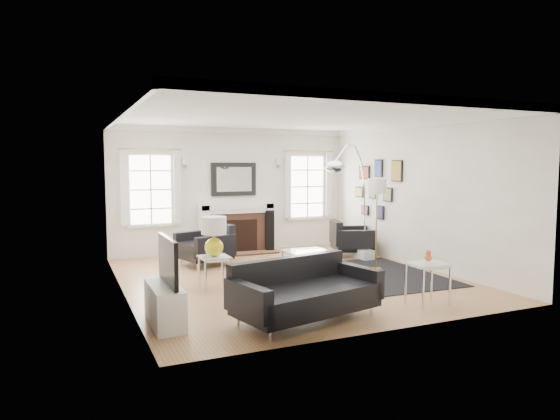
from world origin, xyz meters
name	(u,v)px	position (x,y,z in m)	size (l,w,h in m)	color
floor	(288,278)	(0.00, 0.00, 0.00)	(6.00, 6.00, 0.00)	#A16943
back_wall	(233,190)	(0.00, 3.00, 1.40)	(5.50, 0.04, 2.80)	white
front_wall	(394,214)	(0.00, -3.00, 1.40)	(5.50, 0.04, 2.80)	white
left_wall	(122,203)	(-2.75, 0.00, 1.40)	(0.04, 6.00, 2.80)	white
right_wall	(417,194)	(2.75, 0.00, 1.40)	(0.04, 6.00, 2.80)	white
ceiling	(288,116)	(0.00, 0.00, 2.80)	(5.50, 6.00, 0.02)	white
crown_molding	(288,120)	(0.00, 0.00, 2.74)	(5.50, 6.00, 0.12)	white
fireplace	(237,229)	(0.00, 2.79, 0.54)	(1.70, 0.69, 1.11)	white
mantel_mirror	(234,179)	(0.00, 2.95, 1.65)	(1.05, 0.07, 0.75)	black
window_left	(151,189)	(-1.85, 2.95, 1.46)	(1.24, 0.15, 1.62)	white
window_right	(307,186)	(1.85, 2.95, 1.46)	(1.24, 0.15, 1.62)	white
gallery_wall	(377,185)	(2.72, 1.30, 1.53)	(0.04, 1.73, 1.29)	black
tv_unit	(165,298)	(-2.44, -1.70, 0.33)	(0.35, 1.00, 1.09)	white
area_rug	(345,277)	(0.93, -0.36, 0.01)	(3.27, 2.73, 0.01)	black
sofa	(303,293)	(-0.78, -2.19, 0.34)	(2.07, 1.28, 0.63)	black
armchair_left	(207,246)	(-0.97, 1.70, 0.37)	(1.10, 1.17, 0.66)	black
armchair_right	(350,239)	(2.14, 1.45, 0.35)	(1.09, 1.16, 0.64)	black
coffee_table	(308,253)	(0.63, 0.47, 0.33)	(0.81, 0.81, 0.36)	silver
side_table_left	(214,263)	(-1.38, -0.18, 0.41)	(0.47, 0.47, 0.52)	silver
nesting_table	(428,271)	(1.11, -2.30, 0.48)	(0.55, 0.46, 0.60)	silver
gourd_lamp	(214,234)	(-1.38, -0.18, 0.88)	(0.40, 0.40, 0.64)	yellow
orange_vase	(428,257)	(1.11, -2.30, 0.69)	(0.10, 0.10, 0.16)	#DD4D1C
arc_floor_lamp	(351,199)	(1.48, 0.35, 1.33)	(1.73, 1.61, 2.46)	white
stick_floor_lamp	(377,191)	(1.81, -0.02, 1.49)	(0.35, 0.35, 1.72)	#A48639
speaker_tower	(270,231)	(0.75, 2.65, 0.47)	(0.19, 0.19, 0.95)	black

